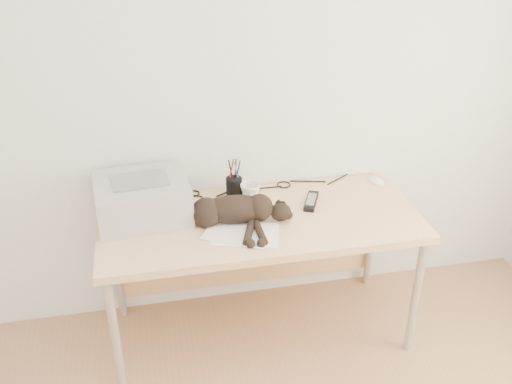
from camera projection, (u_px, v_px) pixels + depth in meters
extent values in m
plane|color=white|center=(246.00, 87.00, 2.89)|extent=(3.50, 0.00, 3.50)
cube|color=#E8C287|center=(260.00, 221.00, 2.86)|extent=(1.60, 0.70, 0.04)
cylinder|color=#B3B3B6|center=(116.00, 339.00, 2.64)|extent=(0.04, 0.04, 0.70)
cylinder|color=#B3B3B6|center=(416.00, 297.00, 2.91)|extent=(0.04, 0.04, 0.70)
cylinder|color=#B3B3B6|center=(117.00, 265.00, 3.16)|extent=(0.04, 0.04, 0.70)
cylinder|color=#B3B3B6|center=(371.00, 235.00, 3.43)|extent=(0.04, 0.04, 0.70)
cube|color=#E8C287|center=(248.00, 239.00, 3.30)|extent=(1.48, 0.02, 0.60)
cube|color=#A8A8AD|center=(142.00, 199.00, 2.81)|extent=(0.48, 0.42, 0.20)
cube|color=black|center=(142.00, 197.00, 2.81)|extent=(0.38, 0.06, 0.12)
cube|color=gray|center=(140.00, 180.00, 2.76)|extent=(0.28, 0.21, 0.01)
cube|color=white|center=(245.00, 234.00, 2.71)|extent=(0.36, 0.30, 0.00)
cube|color=white|center=(239.00, 232.00, 2.72)|extent=(0.38, 0.34, 0.00)
ellipsoid|color=black|center=(235.00, 209.00, 2.78)|extent=(0.36, 0.18, 0.14)
sphere|color=black|center=(207.00, 212.00, 2.76)|extent=(0.15, 0.15, 0.15)
ellipsoid|color=black|center=(281.00, 212.00, 2.80)|extent=(0.12, 0.11, 0.09)
cone|color=black|center=(279.00, 201.00, 2.82)|extent=(0.04, 0.05, 0.05)
cone|color=black|center=(284.00, 203.00, 2.82)|extent=(0.04, 0.05, 0.05)
cylinder|color=black|center=(249.00, 232.00, 2.70)|extent=(0.06, 0.20, 0.04)
cylinder|color=black|center=(260.00, 232.00, 2.70)|extent=(0.06, 0.20, 0.04)
cylinder|color=black|center=(179.00, 218.00, 2.82)|extent=(0.22, 0.05, 0.03)
imported|color=white|center=(250.00, 192.00, 2.98)|extent=(0.14, 0.14, 0.10)
cylinder|color=black|center=(234.00, 188.00, 3.00)|extent=(0.09, 0.09, 0.12)
cylinder|color=#990C0C|center=(231.00, 175.00, 2.96)|extent=(0.01, 0.01, 0.16)
cylinder|color=navy|center=(236.00, 173.00, 2.97)|extent=(0.01, 0.01, 0.16)
cylinder|color=black|center=(234.00, 176.00, 2.95)|extent=(0.01, 0.01, 0.16)
cube|color=gray|center=(252.00, 197.00, 3.02)|extent=(0.13, 0.18, 0.02)
cube|color=black|center=(311.00, 201.00, 2.97)|extent=(0.13, 0.20, 0.02)
ellipsoid|color=white|center=(377.00, 179.00, 3.18)|extent=(0.10, 0.13, 0.04)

